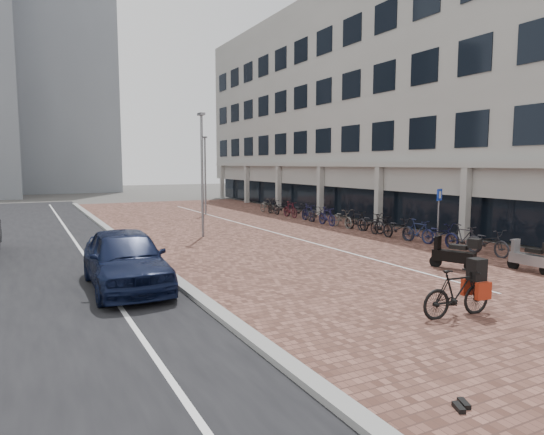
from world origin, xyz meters
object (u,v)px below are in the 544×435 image
(scooter_front, at_px, (530,257))
(parking_sign, at_px, (439,207))
(hero_bike, at_px, (457,292))
(car_navy, at_px, (125,259))
(scooter_mid, at_px, (454,253))

(scooter_front, bearing_deg, parking_sign, 70.42)
(hero_bike, height_order, scooter_front, hero_bike)
(scooter_front, distance_m, parking_sign, 5.84)
(car_navy, bearing_deg, scooter_front, -17.13)
(car_navy, height_order, scooter_mid, car_navy)
(scooter_mid, xyz_separation_m, parking_sign, (3.53, 4.08, 1.05))
(hero_bike, distance_m, scooter_mid, 5.29)
(parking_sign, bearing_deg, car_navy, 163.78)
(hero_bike, distance_m, parking_sign, 10.71)
(hero_bike, relative_size, scooter_front, 1.26)
(scooter_mid, bearing_deg, scooter_front, -58.49)
(hero_bike, height_order, parking_sign, parking_sign)
(car_navy, distance_m, scooter_mid, 10.32)
(scooter_mid, bearing_deg, parking_sign, 27.96)
(hero_bike, height_order, scooter_mid, hero_bike)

